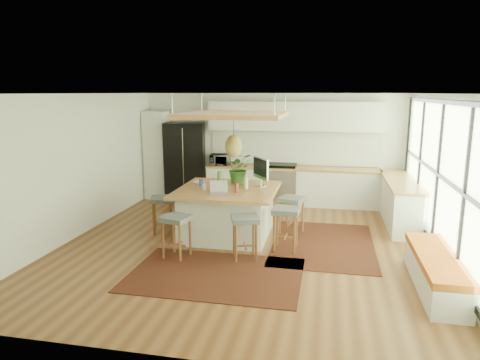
% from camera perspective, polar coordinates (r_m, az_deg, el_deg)
% --- Properties ---
extents(floor, '(7.00, 7.00, 0.00)m').
position_cam_1_polar(floor, '(7.99, 0.69, -8.52)').
color(floor, brown).
rests_on(floor, ground).
extents(ceiling, '(7.00, 7.00, 0.00)m').
position_cam_1_polar(ceiling, '(7.51, 0.74, 11.24)').
color(ceiling, white).
rests_on(ceiling, ground).
extents(wall_back, '(6.50, 0.00, 6.50)m').
position_cam_1_polar(wall_back, '(11.05, 4.17, 4.25)').
color(wall_back, white).
rests_on(wall_back, ground).
extents(wall_front, '(6.50, 0.00, 6.50)m').
position_cam_1_polar(wall_front, '(4.35, -8.15, -7.11)').
color(wall_front, white).
rests_on(wall_front, ground).
extents(wall_left, '(0.00, 7.00, 7.00)m').
position_cam_1_polar(wall_left, '(8.83, -20.47, 1.75)').
color(wall_left, white).
rests_on(wall_left, ground).
extents(wall_right, '(0.00, 7.00, 7.00)m').
position_cam_1_polar(wall_right, '(7.72, 25.14, 0.08)').
color(wall_right, white).
rests_on(wall_right, ground).
extents(window_wall, '(0.10, 6.20, 2.60)m').
position_cam_1_polar(window_wall, '(7.70, 24.95, 0.45)').
color(window_wall, black).
rests_on(window_wall, wall_right).
extents(pantry, '(0.55, 0.60, 2.25)m').
position_cam_1_polar(pantry, '(11.53, -10.77, 3.25)').
color(pantry, silver).
rests_on(pantry, floor).
extents(back_counter_base, '(4.20, 0.60, 0.88)m').
position_cam_1_polar(back_counter_base, '(10.83, 6.76, -0.83)').
color(back_counter_base, silver).
rests_on(back_counter_base, floor).
extents(back_counter_top, '(4.24, 0.64, 0.05)m').
position_cam_1_polar(back_counter_top, '(10.74, 6.82, 1.56)').
color(back_counter_top, '#A46D3A').
rests_on(back_counter_top, back_counter_base).
extents(backsplash, '(4.20, 0.02, 0.80)m').
position_cam_1_polar(backsplash, '(10.97, 7.01, 4.14)').
color(backsplash, white).
rests_on(backsplash, wall_back).
extents(upper_cabinets, '(4.20, 0.34, 0.70)m').
position_cam_1_polar(upper_cabinets, '(10.74, 7.05, 8.27)').
color(upper_cabinets, silver).
rests_on(upper_cabinets, wall_back).
extents(range, '(0.76, 0.62, 1.00)m').
position_cam_1_polar(range, '(10.84, 5.46, -0.47)').
color(range, '#A5A5AA').
rests_on(range, floor).
extents(right_counter_base, '(0.60, 2.50, 0.88)m').
position_cam_1_polar(right_counter_base, '(9.76, 20.21, -2.83)').
color(right_counter_base, silver).
rests_on(right_counter_base, floor).
extents(right_counter_top, '(0.64, 2.54, 0.05)m').
position_cam_1_polar(right_counter_top, '(9.66, 20.40, -0.18)').
color(right_counter_top, '#A46D3A').
rests_on(right_counter_top, right_counter_base).
extents(window_bench, '(0.52, 2.00, 0.50)m').
position_cam_1_polar(window_bench, '(6.82, 24.16, -10.89)').
color(window_bench, silver).
rests_on(window_bench, floor).
extents(ceiling_panel, '(1.86, 1.86, 0.80)m').
position_cam_1_polar(ceiling_panel, '(7.99, -0.85, 6.58)').
color(ceiling_panel, '#A46D3A').
rests_on(ceiling_panel, ceiling).
extents(rug_near, '(2.60, 1.80, 0.01)m').
position_cam_1_polar(rug_near, '(6.78, -3.24, -12.21)').
color(rug_near, black).
rests_on(rug_near, floor).
extents(rug_right, '(1.80, 2.60, 0.01)m').
position_cam_1_polar(rug_right, '(8.18, 10.81, -8.20)').
color(rug_right, black).
rests_on(rug_right, floor).
extents(fridge, '(1.11, 0.93, 1.98)m').
position_cam_1_polar(fridge, '(11.29, -7.13, 2.16)').
color(fridge, black).
rests_on(fridge, floor).
extents(island, '(1.85, 1.85, 0.93)m').
position_cam_1_polar(island, '(8.37, -1.65, -4.24)').
color(island, '#A46D3A').
rests_on(island, floor).
extents(stool_near_left, '(0.51, 0.51, 0.72)m').
position_cam_1_polar(stool_near_left, '(7.38, -8.30, -7.41)').
color(stool_near_left, '#4E5556').
rests_on(stool_near_left, floor).
extents(stool_near_right, '(0.54, 0.54, 0.73)m').
position_cam_1_polar(stool_near_right, '(7.25, 0.65, -7.65)').
color(stool_near_right, '#4E5556').
rests_on(stool_near_right, floor).
extents(stool_right_front, '(0.47, 0.47, 0.76)m').
position_cam_1_polar(stool_right_front, '(7.68, 5.99, -6.61)').
color(stool_right_front, '#4E5556').
rests_on(stool_right_front, floor).
extents(stool_right_back, '(0.55, 0.55, 0.74)m').
position_cam_1_polar(stool_right_back, '(8.56, 6.76, -4.73)').
color(stool_right_back, '#4E5556').
rests_on(stool_right_back, floor).
extents(stool_left_side, '(0.54, 0.54, 0.72)m').
position_cam_1_polar(stool_left_side, '(8.71, -10.11, -4.54)').
color(stool_left_side, '#4E5556').
rests_on(stool_left_side, floor).
extents(laptop, '(0.40, 0.41, 0.24)m').
position_cam_1_polar(laptop, '(7.81, -2.79, -0.96)').
color(laptop, '#A5A5AA').
rests_on(laptop, island).
extents(monitor, '(0.53, 0.62, 0.57)m').
position_cam_1_polar(monitor, '(8.45, 2.72, 0.95)').
color(monitor, '#A5A5AA').
rests_on(monitor, island).
extents(microwave, '(0.50, 0.29, 0.33)m').
position_cam_1_polar(microwave, '(10.96, -2.60, 2.84)').
color(microwave, '#A5A5AA').
rests_on(microwave, back_counter_top).
extents(island_plant, '(0.68, 0.73, 0.47)m').
position_cam_1_polar(island_plant, '(8.73, -0.14, 1.15)').
color(island_plant, '#1E4C19').
rests_on(island_plant, island).
extents(island_bowl, '(0.27, 0.27, 0.05)m').
position_cam_1_polar(island_bowl, '(8.70, -5.41, -0.36)').
color(island_bowl, silver).
rests_on(island_bowl, island).
extents(island_bottle_0, '(0.07, 0.07, 0.19)m').
position_cam_1_polar(island_bottle_0, '(8.47, -5.14, -0.19)').
color(island_bottle_0, blue).
rests_on(island_bottle_0, island).
extents(island_bottle_1, '(0.07, 0.07, 0.19)m').
position_cam_1_polar(island_bottle_1, '(8.19, -4.63, -0.58)').
color(island_bottle_1, silver).
rests_on(island_bottle_1, island).
extents(island_bottle_2, '(0.07, 0.07, 0.19)m').
position_cam_1_polar(island_bottle_2, '(7.89, -0.40, -1.00)').
color(island_bottle_2, '#A03535').
rests_on(island_bottle_2, island).
extents(island_bottle_3, '(0.07, 0.07, 0.19)m').
position_cam_1_polar(island_bottle_3, '(8.21, 0.79, -0.52)').
color(island_bottle_3, silver).
rests_on(island_bottle_3, island).
extents(island_bottle_4, '(0.07, 0.07, 0.19)m').
position_cam_1_polar(island_bottle_4, '(8.52, -2.59, -0.09)').
color(island_bottle_4, '#597A49').
rests_on(island_bottle_4, island).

